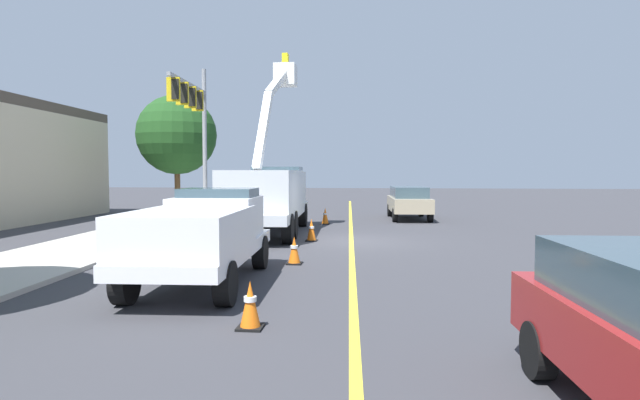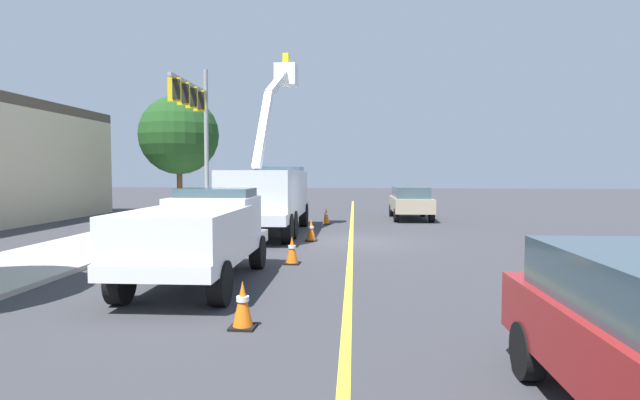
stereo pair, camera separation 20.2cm
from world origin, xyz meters
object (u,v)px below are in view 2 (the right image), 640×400
Objects in this scene: traffic_cone_leading at (243,305)px; traffic_signal_mast at (196,114)px; service_pickup_truck at (199,233)px; passing_minivan at (410,201)px; traffic_cone_mid_front at (292,250)px; utility_bucket_truck at (269,193)px; traffic_cone_trailing at (326,216)px; traffic_cone_mid_rear at (311,230)px.

traffic_signal_mast is (16.02, 6.55, 4.83)m from traffic_cone_leading.
passing_minivan is (16.27, -5.56, -0.15)m from service_pickup_truck.
service_pickup_truck is 7.49× the size of traffic_cone_leading.
traffic_signal_mast is (10.35, 6.37, 4.84)m from traffic_cone_mid_front.
service_pickup_truck is at bearing 161.14° from passing_minivan.
utility_bucket_truck reaches higher than traffic_cone_mid_front.
traffic_cone_trailing is (13.17, -1.46, -0.73)m from service_pickup_truck.
traffic_cone_mid_front is (2.64, -1.62, -0.75)m from service_pickup_truck.
traffic_cone_mid_rear is at bearing 1.50° from traffic_cone_leading.
passing_minivan is 6.25× the size of traffic_cone_trailing.
passing_minivan is 6.55× the size of traffic_cone_mid_front.
utility_bucket_truck reaches higher than traffic_cone_trailing.
traffic_cone_mid_rear is (7.24, -1.53, -0.73)m from service_pickup_truck.
traffic_cone_mid_rear is 9.78m from traffic_signal_mast.
traffic_cone_leading is 0.10× the size of traffic_signal_mast.
traffic_cone_mid_front is (-13.63, 3.93, -0.61)m from passing_minivan.
traffic_cone_leading is at bearing -178.50° from traffic_cone_mid_rear.
traffic_signal_mast is (3.64, 4.32, 3.58)m from utility_bucket_truck.
passing_minivan is at bearing -16.10° from traffic_cone_mid_front.
traffic_cone_trailing is at bearing 0.85° from traffic_cone_mid_front.
utility_bucket_truck is 10.93× the size of traffic_cone_leading.
traffic_cone_mid_front is (-6.70, -2.05, -1.26)m from utility_bucket_truck.
traffic_cone_leading is at bearing -178.21° from traffic_cone_mid_front.
traffic_cone_mid_rear is (4.60, 0.09, 0.02)m from traffic_cone_mid_front.
traffic_cone_mid_front is (5.68, 0.18, -0.01)m from traffic_cone_leading.
service_pickup_truck is at bearing 30.61° from traffic_cone_leading.
traffic_signal_mast reaches higher than traffic_cone_trailing.
service_pickup_truck is at bearing 173.66° from traffic_cone_trailing.
passing_minivan is at bearing -40.82° from utility_bucket_truck.
utility_bucket_truck is 12.64m from traffic_cone_leading.
traffic_cone_mid_front is 13.08m from traffic_signal_mast.
traffic_cone_leading is (-12.38, -2.23, -1.25)m from utility_bucket_truck.
traffic_signal_mast is (-3.29, 10.31, 4.23)m from passing_minivan.
service_pickup_truck is 14.41m from traffic_signal_mast.
traffic_cone_trailing is (10.54, 0.16, 0.02)m from traffic_cone_mid_front.
traffic_cone_mid_rear is at bearing -11.94° from service_pickup_truck.
traffic_cone_mid_rear is 0.10× the size of traffic_signal_mast.
traffic_cone_mid_front is 10.54m from traffic_cone_trailing.
passing_minivan is at bearing -52.90° from traffic_cone_trailing.
service_pickup_truck reaches higher than traffic_cone_trailing.
passing_minivan is at bearing -24.03° from traffic_cone_mid_rear.
traffic_signal_mast reaches higher than service_pickup_truck.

